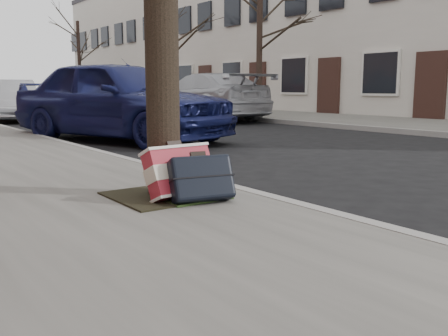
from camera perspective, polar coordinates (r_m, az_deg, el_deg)
ground at (r=4.88m, az=21.65°, el=-3.84°), size 120.00×120.00×0.00m
far_sidewalk at (r=21.17m, az=-2.01°, el=6.53°), size 4.00×70.00×0.12m
house_far at (r=25.40m, az=7.01°, el=14.91°), size 6.70×40.00×7.20m
dirt_patch at (r=4.34m, az=-6.96°, el=-3.10°), size 0.85×0.85×0.02m
suitcase_red at (r=4.18m, az=-5.02°, el=-0.48°), size 0.61×0.36×0.45m
suitcase_navy at (r=4.04m, az=-2.62°, el=-1.15°), size 0.57×0.40×0.40m
car_near_front at (r=10.04m, az=-11.80°, el=7.63°), size 3.38×5.09×1.61m
car_near_mid at (r=17.12m, az=-23.12°, el=7.13°), size 1.90×4.06×1.29m
car_far_front at (r=16.15m, az=-2.21°, el=8.12°), size 2.14×5.13×1.48m
car_far_back at (r=21.94m, az=-12.56°, el=8.00°), size 2.14×4.11×1.33m
tree_far_a at (r=17.57m, az=4.08°, el=14.87°), size 0.21×0.21×5.33m
tree_far_b at (r=22.67m, az=-6.40°, el=13.32°), size 0.24×0.24×5.14m
tree_far_c at (r=32.61m, az=-16.21°, el=11.54°), size 0.20×0.20×4.91m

